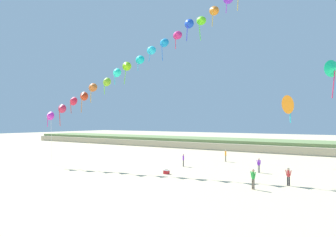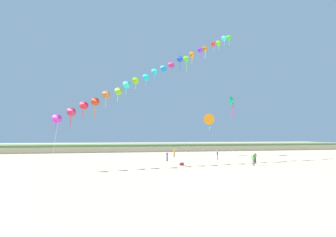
{
  "view_description": "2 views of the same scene",
  "coord_description": "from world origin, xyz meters",
  "px_view_note": "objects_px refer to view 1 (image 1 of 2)",
  "views": [
    {
      "loc": [
        18.5,
        -17.49,
        5.53
      ],
      "look_at": [
        -0.07,
        10.95,
        5.87
      ],
      "focal_mm": 32.0,
      "sensor_mm": 36.0,
      "label": 1
    },
    {
      "loc": [
        -6.58,
        -22.49,
        4.18
      ],
      "look_at": [
        -0.87,
        8.7,
        6.63
      ],
      "focal_mm": 24.0,
      "sensor_mm": 36.0,
      "label": 2
    }
  ],
  "objects_px": {
    "person_near_right": "(183,159)",
    "beach_cooler": "(166,172)",
    "large_kite_mid_trail": "(290,104)",
    "person_near_left": "(226,155)",
    "person_mid_center": "(288,175)",
    "person_far_right": "(259,164)",
    "person_far_left": "(253,178)",
    "large_kite_low_lead": "(333,68)"
  },
  "relations": [
    {
      "from": "person_near_right",
      "to": "beach_cooler",
      "type": "relative_size",
      "value": 2.66
    },
    {
      "from": "large_kite_mid_trail",
      "to": "person_near_left",
      "type": "bearing_deg",
      "value": -168.59
    },
    {
      "from": "person_mid_center",
      "to": "large_kite_mid_trail",
      "type": "height_order",
      "value": "large_kite_mid_trail"
    },
    {
      "from": "person_near_right",
      "to": "person_far_right",
      "type": "bearing_deg",
      "value": 3.92
    },
    {
      "from": "person_near_left",
      "to": "large_kite_mid_trail",
      "type": "distance_m",
      "value": 10.67
    },
    {
      "from": "person_far_right",
      "to": "large_kite_mid_trail",
      "type": "height_order",
      "value": "large_kite_mid_trail"
    },
    {
      "from": "person_mid_center",
      "to": "person_far_right",
      "type": "distance_m",
      "value": 6.58
    },
    {
      "from": "person_mid_center",
      "to": "beach_cooler",
      "type": "height_order",
      "value": "person_mid_center"
    },
    {
      "from": "person_near_left",
      "to": "person_far_right",
      "type": "relative_size",
      "value": 1.03
    },
    {
      "from": "person_near_left",
      "to": "beach_cooler",
      "type": "relative_size",
      "value": 2.83
    },
    {
      "from": "person_far_right",
      "to": "person_far_left",
      "type": "bearing_deg",
      "value": -76.8
    },
    {
      "from": "person_far_right",
      "to": "large_kite_low_lead",
      "type": "bearing_deg",
      "value": 46.75
    },
    {
      "from": "person_near_right",
      "to": "person_far_left",
      "type": "distance_m",
      "value": 13.35
    },
    {
      "from": "person_near_right",
      "to": "large_kite_mid_trail",
      "type": "xyz_separation_m",
      "value": [
        10.74,
        8.58,
        6.83
      ]
    },
    {
      "from": "person_far_left",
      "to": "large_kite_low_lead",
      "type": "height_order",
      "value": "large_kite_low_lead"
    },
    {
      "from": "person_far_right",
      "to": "large_kite_low_lead",
      "type": "xyz_separation_m",
      "value": [
        6.6,
        7.01,
        10.77
      ]
    },
    {
      "from": "person_near_right",
      "to": "beach_cooler",
      "type": "bearing_deg",
      "value": -78.4
    },
    {
      "from": "person_mid_center",
      "to": "person_far_right",
      "type": "relative_size",
      "value": 0.98
    },
    {
      "from": "person_far_left",
      "to": "large_kite_mid_trail",
      "type": "height_order",
      "value": "large_kite_mid_trail"
    },
    {
      "from": "person_far_right",
      "to": "large_kite_mid_trail",
      "type": "xyz_separation_m",
      "value": [
        1.68,
        7.96,
        6.81
      ]
    },
    {
      "from": "person_far_left",
      "to": "person_far_right",
      "type": "xyz_separation_m",
      "value": [
        -1.93,
        8.21,
        -0.04
      ]
    },
    {
      "from": "person_mid_center",
      "to": "person_near_left",
      "type": "bearing_deg",
      "value": 132.17
    },
    {
      "from": "person_mid_center",
      "to": "large_kite_low_lead",
      "type": "height_order",
      "value": "large_kite_low_lead"
    },
    {
      "from": "person_near_left",
      "to": "large_kite_low_lead",
      "type": "xyz_separation_m",
      "value": [
        12.99,
        0.68,
        10.74
      ]
    },
    {
      "from": "person_far_right",
      "to": "beach_cooler",
      "type": "distance_m",
      "value": 10.02
    },
    {
      "from": "person_near_left",
      "to": "person_far_left",
      "type": "distance_m",
      "value": 16.75
    },
    {
      "from": "person_mid_center",
      "to": "large_kite_low_lead",
      "type": "xyz_separation_m",
      "value": [
        2.55,
        12.2,
        10.79
      ]
    },
    {
      "from": "large_kite_low_lead",
      "to": "large_kite_mid_trail",
      "type": "xyz_separation_m",
      "value": [
        -4.92,
        0.95,
        -3.96
      ]
    },
    {
      "from": "person_far_left",
      "to": "person_near_right",
      "type": "bearing_deg",
      "value": 145.35
    },
    {
      "from": "person_far_right",
      "to": "person_mid_center",
      "type": "bearing_deg",
      "value": -52.08
    },
    {
      "from": "beach_cooler",
      "to": "large_kite_low_lead",
      "type": "bearing_deg",
      "value": 42.04
    },
    {
      "from": "large_kite_low_lead",
      "to": "large_kite_mid_trail",
      "type": "relative_size",
      "value": 1.24
    },
    {
      "from": "person_near_left",
      "to": "person_mid_center",
      "type": "distance_m",
      "value": 15.55
    },
    {
      "from": "person_far_right",
      "to": "person_near_left",
      "type": "bearing_deg",
      "value": 135.27
    },
    {
      "from": "person_near_right",
      "to": "person_mid_center",
      "type": "relative_size",
      "value": 0.99
    },
    {
      "from": "beach_cooler",
      "to": "large_kite_mid_trail",
      "type": "bearing_deg",
      "value": 55.61
    },
    {
      "from": "person_far_right",
      "to": "large_kite_low_lead",
      "type": "height_order",
      "value": "large_kite_low_lead"
    },
    {
      "from": "person_near_right",
      "to": "person_mid_center",
      "type": "height_order",
      "value": "person_mid_center"
    },
    {
      "from": "person_mid_center",
      "to": "person_far_left",
      "type": "distance_m",
      "value": 3.69
    },
    {
      "from": "person_near_right",
      "to": "large_kite_mid_trail",
      "type": "bearing_deg",
      "value": 38.64
    },
    {
      "from": "person_mid_center",
      "to": "beach_cooler",
      "type": "bearing_deg",
      "value": -175.72
    },
    {
      "from": "person_far_right",
      "to": "person_near_right",
      "type": "bearing_deg",
      "value": -176.08
    }
  ]
}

